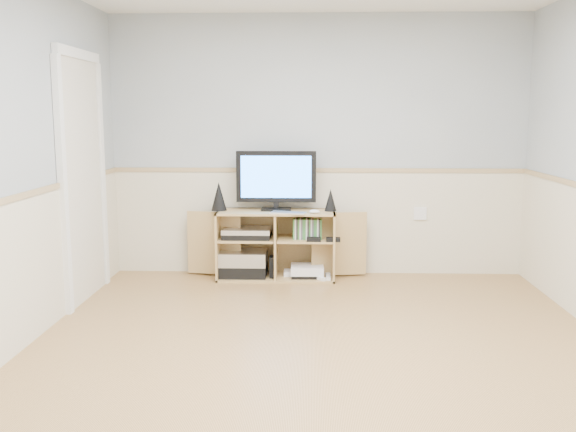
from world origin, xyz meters
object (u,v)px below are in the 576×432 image
(media_cabinet, at_px, (276,243))
(game_consoles, at_px, (306,271))
(keyboard, at_px, (288,213))
(monitor, at_px, (276,178))

(media_cabinet, relative_size, game_consoles, 3.87)
(keyboard, distance_m, game_consoles, 0.62)
(keyboard, bearing_deg, game_consoles, 51.73)
(monitor, height_order, game_consoles, monitor)
(monitor, xyz_separation_m, game_consoles, (0.29, -0.06, -0.89))
(monitor, distance_m, keyboard, 0.37)
(monitor, relative_size, keyboard, 2.32)
(media_cabinet, relative_size, keyboard, 5.34)
(media_cabinet, bearing_deg, keyboard, -57.63)
(keyboard, bearing_deg, media_cabinet, 136.64)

